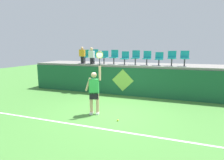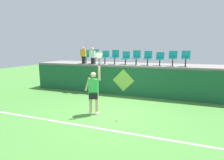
% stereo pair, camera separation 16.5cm
% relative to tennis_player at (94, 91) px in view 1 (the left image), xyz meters
% --- Properties ---
extents(ground_plane, '(40.00, 40.00, 0.00)m').
position_rel_tennis_player_xyz_m(ground_plane, '(0.57, 0.35, -0.98)').
color(ground_plane, '#478438').
extents(court_back_wall, '(12.48, 0.20, 1.61)m').
position_rel_tennis_player_xyz_m(court_back_wall, '(0.57, 3.31, -0.17)').
color(court_back_wall, '#195633').
rests_on(court_back_wall, ground_plane).
extents(spectator_platform, '(12.48, 2.41, 0.12)m').
position_rel_tennis_player_xyz_m(spectator_platform, '(0.57, 4.47, 0.69)').
color(spectator_platform, gray).
rests_on(spectator_platform, court_back_wall).
extents(court_baseline_stripe, '(11.23, 0.08, 0.01)m').
position_rel_tennis_player_xyz_m(court_baseline_stripe, '(0.57, -1.18, -0.98)').
color(court_baseline_stripe, white).
rests_on(court_baseline_stripe, ground_plane).
extents(tennis_player, '(0.74, 0.35, 2.56)m').
position_rel_tennis_player_xyz_m(tennis_player, '(0.00, 0.00, 0.00)').
color(tennis_player, white).
rests_on(tennis_player, ground_plane).
extents(tennis_ball, '(0.07, 0.07, 0.07)m').
position_rel_tennis_player_xyz_m(tennis_ball, '(1.12, -0.40, -0.95)').
color(tennis_ball, '#D1E533').
rests_on(tennis_ball, ground_plane).
extents(water_bottle, '(0.08, 0.08, 0.26)m').
position_rel_tennis_player_xyz_m(water_bottle, '(-1.22, 3.51, 0.88)').
color(water_bottle, white).
rests_on(water_bottle, spectator_platform).
extents(stadium_chair_0, '(0.44, 0.42, 0.87)m').
position_rel_tennis_player_xyz_m(stadium_chair_0, '(-2.40, 3.92, 1.24)').
color(stadium_chair_0, '#38383D').
rests_on(stadium_chair_0, spectator_platform).
extents(stadium_chair_1, '(0.44, 0.42, 0.90)m').
position_rel_tennis_player_xyz_m(stadium_chair_1, '(-1.76, 3.92, 1.25)').
color(stadium_chair_1, '#38383D').
rests_on(stadium_chair_1, spectator_platform).
extents(stadium_chair_2, '(0.44, 0.42, 0.82)m').
position_rel_tennis_player_xyz_m(stadium_chair_2, '(-1.08, 3.91, 1.22)').
color(stadium_chair_2, '#38383D').
rests_on(stadium_chair_2, spectator_platform).
extents(stadium_chair_3, '(0.44, 0.42, 0.87)m').
position_rel_tennis_player_xyz_m(stadium_chair_3, '(-0.44, 3.92, 1.24)').
color(stadium_chair_3, '#38383D').
rests_on(stadium_chair_3, spectator_platform).
extents(stadium_chair_4, '(0.44, 0.42, 0.78)m').
position_rel_tennis_player_xyz_m(stadium_chair_4, '(0.23, 3.91, 1.17)').
color(stadium_chair_4, '#38383D').
rests_on(stadium_chair_4, spectator_platform).
extents(stadium_chair_5, '(0.44, 0.42, 0.84)m').
position_rel_tennis_player_xyz_m(stadium_chair_5, '(0.88, 3.91, 1.22)').
color(stadium_chair_5, '#38383D').
rests_on(stadium_chair_5, spectator_platform).
extents(stadium_chair_6, '(0.44, 0.42, 0.81)m').
position_rel_tennis_player_xyz_m(stadium_chair_6, '(1.54, 3.91, 1.20)').
color(stadium_chair_6, '#38383D').
rests_on(stadium_chair_6, spectator_platform).
extents(stadium_chair_7, '(0.44, 0.42, 0.74)m').
position_rel_tennis_player_xyz_m(stadium_chair_7, '(2.21, 3.91, 1.16)').
color(stadium_chair_7, '#38383D').
rests_on(stadium_chair_7, spectator_platform).
extents(stadium_chair_8, '(0.44, 0.42, 0.82)m').
position_rel_tennis_player_xyz_m(stadium_chair_8, '(2.88, 3.91, 1.22)').
color(stadium_chair_8, '#38383D').
rests_on(stadium_chair_8, spectator_platform).
extents(stadium_chair_9, '(0.44, 0.42, 0.83)m').
position_rel_tennis_player_xyz_m(stadium_chair_9, '(3.53, 3.91, 1.23)').
color(stadium_chair_9, '#38383D').
rests_on(stadium_chair_9, spectator_platform).
extents(spectator_0, '(0.34, 0.20, 1.05)m').
position_rel_tennis_player_xyz_m(spectator_0, '(-2.40, 3.51, 1.30)').
color(spectator_0, black).
rests_on(spectator_0, spectator_platform).
extents(spectator_1, '(0.34, 0.20, 1.01)m').
position_rel_tennis_player_xyz_m(spectator_1, '(-1.76, 3.50, 1.28)').
color(spectator_1, black).
rests_on(spectator_1, spectator_platform).
extents(wall_signage_mount, '(1.27, 0.01, 1.52)m').
position_rel_tennis_player_xyz_m(wall_signage_mount, '(0.30, 3.21, -0.98)').
color(wall_signage_mount, '#195633').
rests_on(wall_signage_mount, ground_plane).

